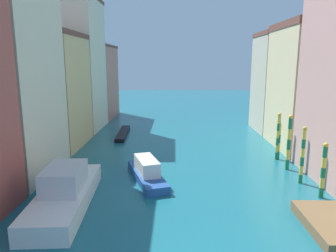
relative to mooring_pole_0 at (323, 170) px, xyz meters
The scene contains 15 objects.
ground_plane 17.65m from the mooring_pole_0, 127.19° to the left, with size 154.00×154.00×0.00m, color #196070.
building_left_1 27.13m from the mooring_pole_0, 169.57° to the left, with size 7.84×9.81×16.70m.
building_left_2 30.17m from the mooring_pole_0, 150.59° to the left, with size 7.84×9.75×13.39m.
building_left_3 36.50m from the mooring_pole_0, 136.62° to the left, with size 7.84×9.72×19.10m.
building_left_4 43.71m from the mooring_pole_0, 126.68° to the left, with size 7.84×10.96×12.90m.
building_right_2 16.09m from the mooring_pole_0, 71.66° to the left, with size 7.84×10.29×14.46m.
building_right_3 24.96m from the mooring_pole_0, 78.68° to the left, with size 7.84×8.48×14.18m.
mooring_pole_0 is the anchor object (origin of this frame).
mooring_pole_1 2.95m from the mooring_pole_0, 98.14° to the left, with size 0.35×0.35×4.88m.
mooring_pole_2 6.37m from the mooring_pole_0, 93.17° to the left, with size 0.38×0.38×5.25m.
mooring_pole_3 9.58m from the mooring_pole_0, 91.94° to the left, with size 0.38×0.38×4.92m.
mooring_pole_4 9.57m from the mooring_pole_0, 91.40° to the left, with size 0.39×0.39×3.87m.
vaporetto_white 18.87m from the mooring_pole_0, behind, with size 3.92×10.90×2.89m.
gondola_black 27.39m from the mooring_pole_0, 131.88° to the left, with size 1.61×8.90×0.49m.
motorboat_0 13.91m from the mooring_pole_0, 165.92° to the left, with size 4.21×7.63×1.93m.
Camera 1 is at (-0.47, -12.06, 10.08)m, focal length 33.93 mm.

